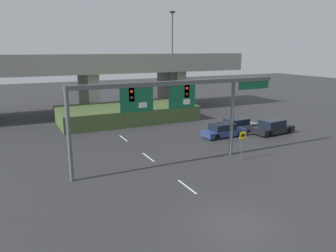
% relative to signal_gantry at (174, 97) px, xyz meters
% --- Properties ---
extents(ground_plane, '(160.00, 160.00, 0.00)m').
position_rel_signal_gantry_xyz_m(ground_plane, '(-1.12, -9.22, -5.15)').
color(ground_plane, '#2D2D30').
extents(lane_markings, '(0.14, 21.90, 0.01)m').
position_rel_signal_gantry_xyz_m(lane_markings, '(-1.12, 5.58, -5.15)').
color(lane_markings, silver).
rests_on(lane_markings, ground).
extents(signal_gantry, '(16.71, 0.44, 6.35)m').
position_rel_signal_gantry_xyz_m(signal_gantry, '(0.00, 0.00, 0.00)').
color(signal_gantry, '#515456').
rests_on(signal_gantry, ground).
extents(speed_limit_sign, '(0.60, 0.11, 2.38)m').
position_rel_signal_gantry_xyz_m(speed_limit_sign, '(5.31, -1.49, -3.60)').
color(speed_limit_sign, '#4C4C4C').
rests_on(speed_limit_sign, ground).
extents(highway_light_pole_near, '(0.70, 0.36, 13.59)m').
position_rel_signal_gantry_xyz_m(highway_light_pole_near, '(9.94, 20.27, 2.02)').
color(highway_light_pole_near, '#515456').
rests_on(highway_light_pole_near, ground).
extents(overpass_bridge, '(44.52, 9.03, 8.01)m').
position_rel_signal_gantry_xyz_m(overpass_bridge, '(-1.12, 23.74, 0.47)').
color(overpass_bridge, gray).
rests_on(overpass_bridge, ground).
extents(grass_embankment, '(16.27, 7.94, 1.83)m').
position_rel_signal_gantry_xyz_m(grass_embankment, '(1.91, 16.64, -4.24)').
color(grass_embankment, '#42562D').
rests_on(grass_embankment, ground).
extents(parked_sedan_near_right, '(4.52, 1.90, 1.36)m').
position_rel_signal_gantry_xyz_m(parked_sedan_near_right, '(8.15, 5.06, -4.52)').
color(parked_sedan_near_right, navy).
rests_on(parked_sedan_near_right, ground).
extents(parked_sedan_mid_right, '(4.78, 2.35, 1.39)m').
position_rel_signal_gantry_xyz_m(parked_sedan_mid_right, '(10.78, 6.28, -4.50)').
color(parked_sedan_mid_right, gray).
rests_on(parked_sedan_mid_right, ground).
extents(parked_sedan_far_right, '(4.62, 2.29, 1.48)m').
position_rel_signal_gantry_xyz_m(parked_sedan_far_right, '(13.47, 3.84, -4.47)').
color(parked_sedan_far_right, black).
rests_on(parked_sedan_far_right, ground).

